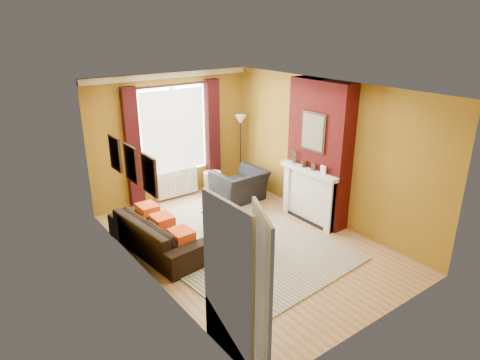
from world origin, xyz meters
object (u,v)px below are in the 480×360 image
at_px(coffee_table, 233,221).
at_px(wicker_stool, 213,182).
at_px(armchair, 239,186).
at_px(floor_lamp, 240,131).
at_px(sofa, 158,233).

height_order(coffee_table, wicker_stool, wicker_stool).
xyz_separation_m(armchair, wicker_stool, (-0.24, 0.72, -0.09)).
relative_size(coffee_table, floor_lamp, 0.74).
bearing_deg(floor_lamp, coffee_table, -129.49).
bearing_deg(armchair, coffee_table, 47.69).
bearing_deg(coffee_table, floor_lamp, 53.04).
distance_m(wicker_stool, floor_lamp, 1.36).
bearing_deg(wicker_stool, coffee_table, -113.75).
xyz_separation_m(sofa, floor_lamp, (2.97, 1.56, 1.08)).
xyz_separation_m(sofa, coffee_table, (1.28, -0.49, 0.07)).
bearing_deg(armchair, floor_lamp, -130.84).
bearing_deg(wicker_stool, armchair, -71.20).
height_order(sofa, floor_lamp, floor_lamp).
relative_size(armchair, floor_lamp, 0.61).
height_order(armchair, wicker_stool, armchair).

